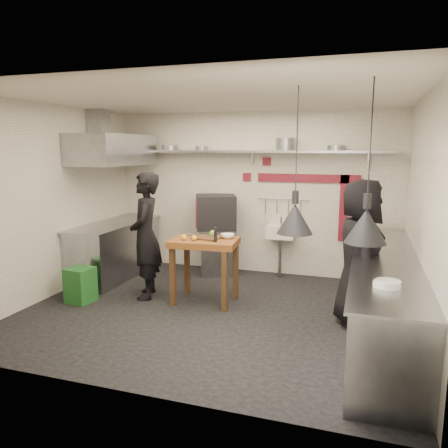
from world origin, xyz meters
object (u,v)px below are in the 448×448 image
(prep_table, at_px, (205,271))
(chef_left, at_px, (146,236))
(green_bin, at_px, (80,285))
(chef_right, at_px, (360,253))
(combi_oven, at_px, (216,212))
(oven_stand, at_px, (218,251))

(prep_table, relative_size, chef_left, 0.50)
(prep_table, height_order, chef_left, chef_left)
(green_bin, relative_size, prep_table, 0.54)
(chef_right, bearing_deg, combi_oven, 44.96)
(chef_left, bearing_deg, green_bin, -79.16)
(oven_stand, height_order, chef_right, chef_right)
(oven_stand, relative_size, prep_table, 0.87)
(green_bin, height_order, prep_table, prep_table)
(oven_stand, xyz_separation_m, green_bin, (-1.40, -1.98, -0.15))
(combi_oven, relative_size, chef_right, 0.37)
(combi_oven, height_order, green_bin, combi_oven)
(green_bin, xyz_separation_m, prep_table, (1.69, 0.55, 0.21))
(oven_stand, xyz_separation_m, prep_table, (0.30, -1.43, 0.06))
(green_bin, relative_size, chef_right, 0.28)
(prep_table, bearing_deg, green_bin, -167.56)
(chef_left, height_order, chef_right, chef_left)
(chef_right, bearing_deg, green_bin, 84.32)
(green_bin, distance_m, chef_right, 3.86)
(chef_right, bearing_deg, chef_left, 76.48)
(combi_oven, height_order, chef_left, chef_left)
(chef_right, bearing_deg, oven_stand, 44.68)
(oven_stand, height_order, prep_table, prep_table)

